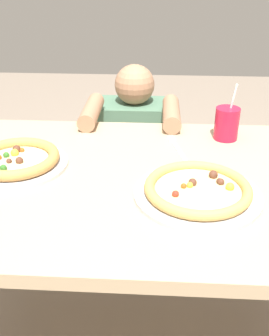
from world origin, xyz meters
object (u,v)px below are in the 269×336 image
at_px(pizza_near, 198,190).
at_px(diner_seated, 134,166).
at_px(drink_cup_colored, 227,123).
at_px(pizza_far, 16,160).
at_px(fork, 176,147).

xyz_separation_m(pizza_near, diner_seated, (-0.22, 0.79, -0.34)).
distance_m(pizza_near, drink_cup_colored, 0.43).
height_order(pizza_far, drink_cup_colored, drink_cup_colored).
distance_m(pizza_far, fork, 0.54).
bearing_deg(diner_seated, drink_cup_colored, -46.93).
distance_m(drink_cup_colored, diner_seated, 0.65).
xyz_separation_m(pizza_near, pizza_far, (-0.56, 0.15, 0.00)).
xyz_separation_m(drink_cup_colored, diner_seated, (-0.36, 0.38, -0.38)).
distance_m(pizza_far, drink_cup_colored, 0.74).
height_order(pizza_near, pizza_far, pizza_far).
xyz_separation_m(pizza_near, fork, (-0.05, 0.32, -0.02)).
height_order(fork, diner_seated, diner_seated).
height_order(pizza_near, diner_seated, diner_seated).
bearing_deg(fork, diner_seated, 110.54).
bearing_deg(pizza_near, fork, 98.58).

